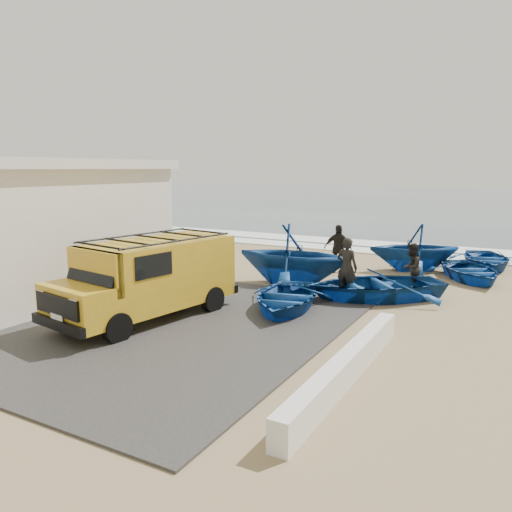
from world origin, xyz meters
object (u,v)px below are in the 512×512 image
at_px(boat_mid_right, 470,271).
at_px(boat_far_right, 485,259).
at_px(boat_near_left, 286,297).
at_px(fisherman_middle, 411,267).
at_px(boat_far_left, 414,247).
at_px(boat_mid_left, 293,254).
at_px(boat_near_right, 375,285).
at_px(fisherman_front, 347,267).
at_px(parapet, 347,366).
at_px(van, 150,275).
at_px(fisherman_back, 338,249).

bearing_deg(boat_mid_right, boat_far_right, 54.08).
relative_size(boat_near_left, boat_mid_right, 1.03).
height_order(boat_mid_right, fisherman_middle, fisherman_middle).
relative_size(boat_far_right, fisherman_middle, 2.23).
relative_size(boat_mid_right, boat_far_left, 0.98).
bearing_deg(fisherman_middle, boat_far_left, -162.67).
xyz_separation_m(boat_mid_left, boat_far_left, (3.19, 4.51, -0.13)).
height_order(boat_near_right, boat_mid_right, boat_near_right).
distance_m(boat_near_left, boat_mid_left, 3.35).
bearing_deg(fisherman_front, boat_near_left, 73.96).
bearing_deg(boat_near_right, fisherman_middle, 116.91).
xyz_separation_m(parapet, fisherman_middle, (-0.47, 7.85, 0.52)).
xyz_separation_m(boat_near_right, boat_far_right, (2.59, 7.01, -0.07)).
bearing_deg(boat_mid_left, boat_near_right, -106.67).
height_order(boat_mid_right, boat_far_left, boat_far_left).
bearing_deg(boat_far_right, boat_near_right, -125.16).
relative_size(van, boat_near_left, 1.51).
xyz_separation_m(parapet, boat_mid_right, (1.07, 10.52, 0.08)).
bearing_deg(parapet, boat_far_right, 84.12).
distance_m(boat_mid_left, boat_far_left, 5.53).
bearing_deg(boat_near_right, boat_far_left, 140.68).
height_order(parapet, boat_far_left, boat_far_left).
distance_m(boat_mid_right, fisherman_front, 5.49).
distance_m(boat_near_right, boat_mid_left, 3.18).
distance_m(boat_near_left, boat_far_right, 10.48).
xyz_separation_m(parapet, boat_near_left, (-3.12, 3.79, 0.10)).
bearing_deg(fisherman_middle, fisherman_front, -35.00).
xyz_separation_m(fisherman_front, fisherman_middle, (1.61, 1.78, -0.15)).
bearing_deg(fisherman_back, boat_near_left, -91.64).
height_order(van, boat_mid_right, van).
distance_m(parapet, fisherman_middle, 7.88).
height_order(boat_near_left, boat_near_right, boat_near_right).
bearing_deg(fisherman_middle, boat_near_right, -17.97).
height_order(fisherman_front, fisherman_middle, fisherman_front).
bearing_deg(boat_near_left, fisherman_front, 51.87).
bearing_deg(boat_mid_left, fisherman_middle, -80.88).
height_order(parapet, fisherman_middle, fisherman_middle).
height_order(boat_mid_left, boat_far_right, boat_mid_left).
relative_size(boat_near_right, fisherman_front, 2.24).
xyz_separation_m(boat_near_right, fisherman_middle, (0.75, 1.60, 0.36)).
bearing_deg(van, fisherman_front, 59.78).
xyz_separation_m(van, fisherman_back, (2.34, 8.25, -0.25)).
height_order(boat_near_left, boat_far_right, boat_near_left).
xyz_separation_m(parapet, van, (-5.99, 1.31, 0.91)).
height_order(boat_near_left, fisherman_middle, fisherman_middle).
bearing_deg(boat_far_right, fisherman_middle, -123.64).
distance_m(boat_mid_right, fisherman_middle, 3.12).
relative_size(boat_near_left, fisherman_middle, 2.24).
relative_size(boat_mid_left, boat_mid_right, 1.16).
bearing_deg(boat_far_right, fisherman_back, -158.44).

